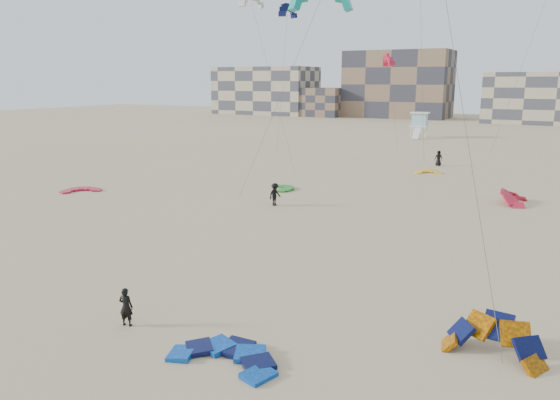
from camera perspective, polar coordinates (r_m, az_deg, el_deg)
The scene contains 18 objects.
ground at distance 24.85m, azimuth -13.86°, elevation -12.18°, with size 320.00×320.00×0.00m, color tan.
kite_ground_blue at distance 21.19m, azimuth -5.78°, elevation -16.39°, with size 3.87×4.04×0.55m, color blue, non-canonical shape.
kite_ground_orange at distance 22.91m, azimuth 21.26°, elevation -14.90°, with size 3.66×2.96×2.27m, color orange, non-canonical shape.
kite_ground_red at distance 54.35m, azimuth -20.06°, elevation 0.86°, with size 3.24×3.44×0.42m, color red, non-canonical shape.
kite_ground_green at distance 52.06m, azimuth 0.26°, elevation 1.14°, with size 2.95×3.12×0.41m, color green, non-canonical shape.
kite_ground_red_far at distance 50.04m, azimuth 23.29°, elevation -0.35°, with size 3.75×3.47×1.88m, color red, non-canonical shape.
kite_ground_yellow at distance 63.30m, azimuth 15.23°, elevation 2.73°, with size 2.77×2.90×0.56m, color yellow, non-canonical shape.
kitesurfer_main at distance 24.30m, azimuth -15.80°, elevation -10.69°, with size 0.62×0.40×1.69m, color black.
kitesurfer_c at distance 45.09m, azimuth -0.54°, elevation 0.59°, with size 1.22×0.70×1.89m, color black.
kitesurfer_e at distance 68.99m, azimuth 16.24°, elevation 4.22°, with size 0.91×0.59×1.86m, color black.
kite_fly_grey at distance 63.45m, azimuth -3.03°, elevation 20.00°, with size 10.07×7.06×18.60m.
kite_fly_navy at distance 74.07m, azimuth 0.82°, elevation 19.04°, with size 3.40×4.68×18.83m.
kite_fly_red at distance 76.91m, azimuth 11.26°, elevation 14.03°, with size 4.25×4.23×12.79m.
lifeguard_tower_far at distance 102.62m, azimuth 14.36°, elevation 7.60°, with size 3.50×6.33×4.51m.
condo_west_a at distance 169.63m, azimuth -1.51°, elevation 11.35°, with size 30.00×15.00×14.00m, color tan.
condo_west_b at distance 157.16m, azimuth 12.22°, elevation 11.72°, with size 28.00×14.00×18.00m, color #7D614B.
condo_mid at distance 146.54m, azimuth 27.02°, elevation 9.46°, with size 32.00×16.00×12.00m, color tan.
condo_fill_left at distance 158.73m, azimuth 4.47°, elevation 10.16°, with size 12.00×10.00×8.00m, color #7D614B.
Camera 1 is at (15.67, -16.37, 10.20)m, focal length 35.00 mm.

